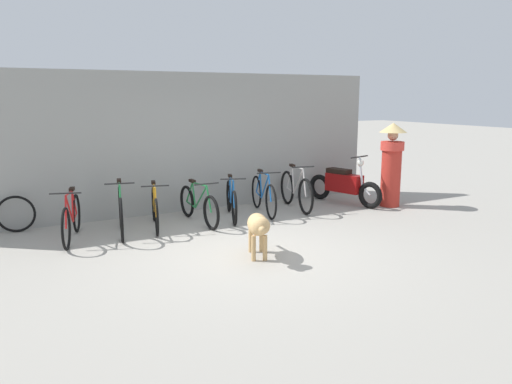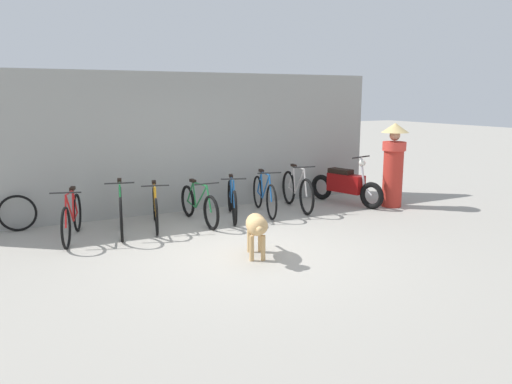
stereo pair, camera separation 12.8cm
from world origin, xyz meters
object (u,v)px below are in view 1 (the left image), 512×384
object	(u,v)px
bicycle_5	(263,195)
spare_tire_left	(16,214)
bicycle_4	(231,200)
person_in_robes	(392,161)
motorcycle	(344,185)
stray_dog	(258,226)
bicycle_6	(296,191)
bicycle_3	(198,205)
bicycle_2	(155,209)
bicycle_1	(121,212)
bicycle_0	(71,219)

from	to	relation	value
bicycle_5	spare_tire_left	world-z (taller)	bicycle_5
bicycle_4	person_in_robes	distance (m)	3.49
motorcycle	stray_dog	world-z (taller)	motorcycle
bicycle_4	bicycle_6	size ratio (longest dim) A/B	0.95
bicycle_3	bicycle_4	distance (m)	0.70
bicycle_2	stray_dog	world-z (taller)	bicycle_2
stray_dog	bicycle_5	bearing A→B (deg)	171.34
bicycle_6	bicycle_4	bearing A→B (deg)	-76.30
bicycle_1	bicycle_2	distance (m)	0.63
bicycle_2	bicycle_4	bearing A→B (deg)	104.89
bicycle_4	motorcycle	world-z (taller)	motorcycle
bicycle_3	bicycle_0	bearing A→B (deg)	-89.69
bicycle_6	motorcycle	xyz separation A→B (m)	(1.18, -0.05, 0.03)
bicycle_0	bicycle_3	size ratio (longest dim) A/B	0.95
bicycle_0	bicycle_6	xyz separation A→B (m)	(4.37, 0.20, 0.03)
bicycle_2	bicycle_5	bearing A→B (deg)	105.97
bicycle_6	person_in_robes	world-z (taller)	person_in_robes
bicycle_3	person_in_robes	bearing A→B (deg)	80.28
bicycle_2	stray_dog	distance (m)	2.44
bicycle_1	bicycle_0	bearing A→B (deg)	-78.68
bicycle_4	stray_dog	size ratio (longest dim) A/B	1.48
person_in_robes	bicycle_6	bearing A→B (deg)	15.17
stray_dog	person_in_robes	size ratio (longest dim) A/B	0.64
bicycle_0	bicycle_5	distance (m)	3.61
bicycle_5	bicycle_0	bearing A→B (deg)	-73.78
motorcycle	bicycle_4	bearing A→B (deg)	-105.26
bicycle_3	motorcycle	size ratio (longest dim) A/B	0.93
bicycle_4	motorcycle	size ratio (longest dim) A/B	0.89
bicycle_2	bicycle_4	distance (m)	1.49
bicycle_1	spare_tire_left	world-z (taller)	bicycle_1
bicycle_0	bicycle_1	distance (m)	0.78
bicycle_0	bicycle_6	bearing A→B (deg)	109.63
bicycle_2	bicycle_3	size ratio (longest dim) A/B	0.95
stray_dog	motorcycle	bearing A→B (deg)	146.79
bicycle_4	spare_tire_left	distance (m)	3.73
bicycle_2	bicycle_4	world-z (taller)	bicycle_4
bicycle_3	motorcycle	xyz separation A→B (m)	(3.36, 0.07, 0.09)
bicycle_1	bicycle_3	world-z (taller)	bicycle_1
motorcycle	stray_dog	size ratio (longest dim) A/B	1.66
bicycle_4	stray_dog	xyz separation A→B (m)	(-0.69, -2.32, 0.13)
bicycle_0	stray_dog	xyz separation A→B (m)	(2.20, -2.19, 0.12)
spare_tire_left	bicycle_6	bearing A→B (deg)	-8.33
bicycle_5	bicycle_2	bearing A→B (deg)	-74.85
bicycle_0	person_in_robes	distance (m)	6.31
bicycle_0	bicycle_5	xyz separation A→B (m)	(3.60, 0.19, 0.01)
bicycle_0	spare_tire_left	world-z (taller)	bicycle_0
bicycle_4	bicycle_6	world-z (taller)	bicycle_6
bicycle_0	spare_tire_left	size ratio (longest dim) A/B	2.56
stray_dog	person_in_robes	bearing A→B (deg)	134.62
bicycle_4	bicycle_6	bearing A→B (deg)	112.63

